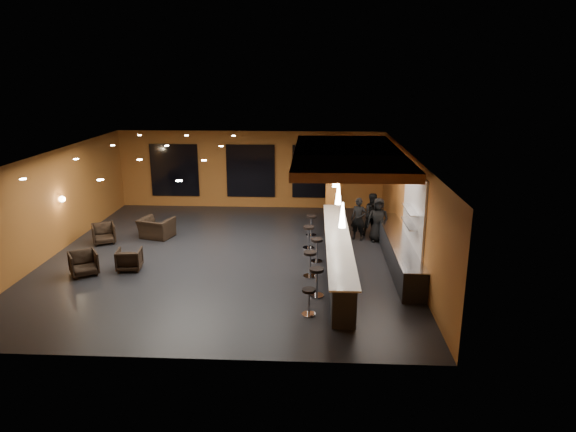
{
  "coord_description": "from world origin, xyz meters",
  "views": [
    {
      "loc": [
        2.85,
        -16.38,
        6.14
      ],
      "look_at": [
        2.0,
        0.5,
        1.3
      ],
      "focal_mm": 32.0,
      "sensor_mm": 36.0,
      "label": 1
    }
  ],
  "objects_px": {
    "bar_counter": "(337,254)",
    "bar_stool_3": "(317,247)",
    "armchair_c": "(104,234)",
    "bar_stool_0": "(309,298)",
    "prep_counter": "(398,252)",
    "bar_stool_2": "(310,261)",
    "pendant_1": "(338,194)",
    "staff_a": "(359,219)",
    "armchair_b": "(129,259)",
    "pendant_2": "(335,178)",
    "bar_stool_4": "(309,234)",
    "staff_c": "(378,220)",
    "bar_stool_1": "(317,278)",
    "pendant_0": "(342,215)",
    "armchair_a": "(84,263)",
    "armchair_d": "(156,228)",
    "column": "(333,184)",
    "bar_stool_5": "(311,223)",
    "staff_b": "(373,215)"
  },
  "relations": [
    {
      "from": "pendant_2",
      "to": "bar_stool_0",
      "type": "xyz_separation_m",
      "value": [
        -0.87,
        -6.26,
        -1.88
      ]
    },
    {
      "from": "pendant_1",
      "to": "armchair_c",
      "type": "xyz_separation_m",
      "value": [
        -8.43,
        1.59,
        -1.99
      ]
    },
    {
      "from": "bar_counter",
      "to": "pendant_2",
      "type": "height_order",
      "value": "pendant_2"
    },
    {
      "from": "prep_counter",
      "to": "bar_stool_2",
      "type": "distance_m",
      "value": 3.11
    },
    {
      "from": "staff_b",
      "to": "armchair_b",
      "type": "height_order",
      "value": "staff_b"
    },
    {
      "from": "pendant_1",
      "to": "staff_a",
      "type": "xyz_separation_m",
      "value": [
        0.9,
        2.47,
        -1.55
      ]
    },
    {
      "from": "prep_counter",
      "to": "bar_stool_0",
      "type": "bearing_deg",
      "value": -127.38
    },
    {
      "from": "staff_c",
      "to": "armchair_b",
      "type": "bearing_deg",
      "value": -155.26
    },
    {
      "from": "bar_counter",
      "to": "prep_counter",
      "type": "distance_m",
      "value": 2.06
    },
    {
      "from": "prep_counter",
      "to": "armchair_b",
      "type": "bearing_deg",
      "value": -173.99
    },
    {
      "from": "armchair_b",
      "to": "column",
      "type": "bearing_deg",
      "value": -150.54
    },
    {
      "from": "pendant_1",
      "to": "staff_b",
      "type": "xyz_separation_m",
      "value": [
        1.49,
        2.96,
        -1.52
      ]
    },
    {
      "from": "staff_b",
      "to": "armchair_d",
      "type": "height_order",
      "value": "staff_b"
    },
    {
      "from": "prep_counter",
      "to": "staff_a",
      "type": "relative_size",
      "value": 3.77
    },
    {
      "from": "prep_counter",
      "to": "bar_stool_2",
      "type": "relative_size",
      "value": 7.35
    },
    {
      "from": "bar_counter",
      "to": "pendant_2",
      "type": "bearing_deg",
      "value": 90.0
    },
    {
      "from": "staff_a",
      "to": "armchair_d",
      "type": "xyz_separation_m",
      "value": [
        -7.59,
        -0.15,
        -0.42
      ]
    },
    {
      "from": "armchair_b",
      "to": "bar_stool_0",
      "type": "relative_size",
      "value": 1.04
    },
    {
      "from": "staff_c",
      "to": "bar_stool_3",
      "type": "height_order",
      "value": "staff_c"
    },
    {
      "from": "armchair_b",
      "to": "staff_c",
      "type": "bearing_deg",
      "value": -166.26
    },
    {
      "from": "armchair_d",
      "to": "bar_stool_4",
      "type": "height_order",
      "value": "bar_stool_4"
    },
    {
      "from": "prep_counter",
      "to": "armchair_b",
      "type": "distance_m",
      "value": 8.64
    },
    {
      "from": "pendant_0",
      "to": "pendant_2",
      "type": "relative_size",
      "value": 1.0
    },
    {
      "from": "column",
      "to": "bar_stool_5",
      "type": "distance_m",
      "value": 1.94
    },
    {
      "from": "bar_stool_3",
      "to": "prep_counter",
      "type": "bearing_deg",
      "value": -1.71
    },
    {
      "from": "prep_counter",
      "to": "bar_stool_3",
      "type": "distance_m",
      "value": 2.66
    },
    {
      "from": "bar_counter",
      "to": "armchair_c",
      "type": "relative_size",
      "value": 10.05
    },
    {
      "from": "armchair_c",
      "to": "bar_stool_0",
      "type": "relative_size",
      "value": 1.1
    },
    {
      "from": "armchair_c",
      "to": "bar_stool_2",
      "type": "relative_size",
      "value": 0.97
    },
    {
      "from": "prep_counter",
      "to": "bar_stool_5",
      "type": "relative_size",
      "value": 7.51
    },
    {
      "from": "pendant_1",
      "to": "staff_c",
      "type": "relative_size",
      "value": 0.43
    },
    {
      "from": "bar_stool_0",
      "to": "bar_stool_1",
      "type": "height_order",
      "value": "bar_stool_1"
    },
    {
      "from": "armchair_b",
      "to": "bar_stool_1",
      "type": "relative_size",
      "value": 0.91
    },
    {
      "from": "bar_counter",
      "to": "bar_stool_3",
      "type": "height_order",
      "value": "bar_counter"
    },
    {
      "from": "bar_stool_0",
      "to": "armchair_a",
      "type": "bearing_deg",
      "value": 161.25
    },
    {
      "from": "armchair_d",
      "to": "bar_stool_2",
      "type": "distance_m",
      "value": 6.81
    },
    {
      "from": "staff_c",
      "to": "bar_stool_0",
      "type": "distance_m",
      "value": 6.57
    },
    {
      "from": "prep_counter",
      "to": "staff_b",
      "type": "height_order",
      "value": "staff_b"
    },
    {
      "from": "bar_stool_2",
      "to": "prep_counter",
      "type": "bearing_deg",
      "value": 22.95
    },
    {
      "from": "staff_b",
      "to": "armchair_c",
      "type": "height_order",
      "value": "staff_b"
    },
    {
      "from": "armchair_b",
      "to": "bar_stool_5",
      "type": "bearing_deg",
      "value": -154.41
    },
    {
      "from": "pendant_0",
      "to": "armchair_c",
      "type": "bearing_deg",
      "value": 154.12
    },
    {
      "from": "staff_a",
      "to": "armchair_c",
      "type": "bearing_deg",
      "value": -153.97
    },
    {
      "from": "armchair_a",
      "to": "armchair_d",
      "type": "relative_size",
      "value": 0.7
    },
    {
      "from": "armchair_a",
      "to": "bar_stool_3",
      "type": "relative_size",
      "value": 1.01
    },
    {
      "from": "prep_counter",
      "to": "armchair_b",
      "type": "relative_size",
      "value": 7.94
    },
    {
      "from": "staff_a",
      "to": "bar_stool_0",
      "type": "relative_size",
      "value": 2.19
    },
    {
      "from": "bar_counter",
      "to": "staff_a",
      "type": "relative_size",
      "value": 5.02
    },
    {
      "from": "staff_b",
      "to": "bar_stool_5",
      "type": "height_order",
      "value": "staff_b"
    },
    {
      "from": "bar_stool_2",
      "to": "bar_stool_4",
      "type": "bearing_deg",
      "value": 91.6
    }
  ]
}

